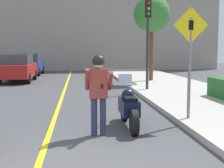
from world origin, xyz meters
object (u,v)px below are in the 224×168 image
Objects in this scene: crossing_sign at (190,52)px; parked_car_red at (18,68)px; person_biker at (98,86)px; parked_car_blue at (30,64)px; motorcycle at (129,108)px; street_tree at (152,15)px; traffic_light at (148,28)px.

parked_car_red is (-6.51, 11.71, -1.00)m from crossing_sign.
parked_car_blue is (-4.23, 18.09, -0.26)m from person_biker.
person_biker is 0.43× the size of parked_car_blue.
motorcycle is 12.90m from parked_car_red.
parked_car_red is (-4.90, 11.92, 0.36)m from motorcycle.
crossing_sign is at bearing 7.58° from motorcycle.
parked_car_red is at bearing 119.09° from crossing_sign.
street_tree reaches higher than parked_car_red.
crossing_sign reaches higher than parked_car_red.
motorcycle is 0.53× the size of traffic_light.
parked_car_blue is at bearing 91.18° from parked_car_red.
traffic_light is 0.94× the size of parked_car_red.
crossing_sign is 18.47m from parked_car_blue.
motorcycle is at bearing -172.42° from crossing_sign.
traffic_light is (1.88, 6.35, 2.40)m from motorcycle.
motorcycle is at bearing -73.93° from parked_car_blue.
person_biker is 7.72m from traffic_light.
parked_car_blue is (-0.11, 5.50, 0.00)m from parked_car_red.
traffic_light is at bearing 87.45° from crossing_sign.
crossing_sign is at bearing -97.87° from street_tree.
parked_car_blue is (-8.05, 6.93, -3.11)m from street_tree.
person_biker is 0.37× the size of street_tree.
motorcycle is 18.13m from parked_car_blue.
traffic_light is (0.27, 6.14, 1.04)m from crossing_sign.
street_tree is (3.82, 11.16, 2.85)m from person_biker.
person_biker is 2.66m from crossing_sign.
parked_car_red is (-6.79, 5.57, -2.04)m from traffic_light.
parked_car_red is at bearing 140.63° from traffic_light.
street_tree is at bearing 74.50° from traffic_light.
crossing_sign is at bearing -60.91° from parked_car_red.
parked_car_red and parked_car_blue have the same top height.
motorcycle is at bearing -67.64° from parked_car_red.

